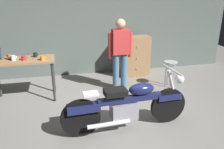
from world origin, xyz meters
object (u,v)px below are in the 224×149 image
at_px(mug_brown_stoneware, 9,57).
at_px(mug_white_ceramic, 13,58).
at_px(motorcycle, 128,105).
at_px(mug_orange_travel, 42,58).
at_px(person_standing, 120,52).
at_px(wooden_dresser, 134,56).
at_px(mug_black_matte, 35,55).
at_px(bottle, 1,55).
at_px(shop_stool, 170,67).
at_px(mug_red_diner, 24,58).

bearing_deg(mug_brown_stoneware, mug_white_ceramic, -46.34).
distance_m(motorcycle, mug_orange_travel, 2.06).
height_order(person_standing, wooden_dresser, person_standing).
relative_size(mug_orange_travel, mug_black_matte, 1.08).
distance_m(mug_brown_stoneware, mug_white_ceramic, 0.14).
relative_size(mug_orange_travel, bottle, 0.49).
bearing_deg(motorcycle, mug_orange_travel, 130.99).
distance_m(person_standing, shop_stool, 1.31).
height_order(shop_stool, mug_orange_travel, mug_orange_travel).
xyz_separation_m(motorcycle, mug_brown_stoneware, (-2.06, 1.66, 0.51)).
bearing_deg(mug_orange_travel, mug_white_ceramic, 168.33).
bearing_deg(mug_white_ceramic, mug_red_diner, -7.97).
distance_m(motorcycle, mug_white_ceramic, 2.56).
bearing_deg(wooden_dresser, mug_brown_stoneware, -163.55).
bearing_deg(person_standing, motorcycle, 78.20).
bearing_deg(mug_white_ceramic, person_standing, 2.58).
height_order(motorcycle, mug_white_ceramic, mug_white_ceramic).
bearing_deg(bottle, shop_stool, -2.32).
bearing_deg(person_standing, mug_white_ceramic, 1.39).
xyz_separation_m(person_standing, mug_orange_travel, (-1.70, -0.22, 0.02)).
xyz_separation_m(mug_red_diner, mug_black_matte, (0.21, 0.22, 0.00)).
relative_size(person_standing, mug_brown_stoneware, 14.09).
height_order(motorcycle, shop_stool, motorcycle).
relative_size(mug_white_ceramic, mug_black_matte, 1.12).
distance_m(mug_white_ceramic, mug_black_matte, 0.45).
bearing_deg(mug_white_ceramic, shop_stool, -0.13).
xyz_separation_m(wooden_dresser, mug_white_ceramic, (-2.93, -0.99, 0.40)).
xyz_separation_m(mug_red_diner, mug_brown_stoneware, (-0.30, 0.13, 0.01)).
distance_m(mug_orange_travel, mug_white_ceramic, 0.59).
height_order(mug_red_diner, mug_black_matte, mug_black_matte).
bearing_deg(wooden_dresser, motorcycle, -110.63).
bearing_deg(shop_stool, motorcycle, -134.92).
bearing_deg(mug_black_matte, bottle, -176.00).
relative_size(person_standing, mug_black_matte, 15.30).
xyz_separation_m(mug_red_diner, mug_white_ceramic, (-0.20, 0.03, 0.01)).
height_order(shop_stool, wooden_dresser, wooden_dresser).
bearing_deg(mug_brown_stoneware, bottle, 163.59).
xyz_separation_m(mug_orange_travel, mug_black_matte, (-0.16, 0.31, 0.00)).
bearing_deg(motorcycle, bottle, 139.40).
bearing_deg(motorcycle, person_standing, 76.42).
bearing_deg(mug_brown_stoneware, mug_orange_travel, -18.11).
xyz_separation_m(person_standing, mug_brown_stoneware, (-2.38, -0.00, 0.03)).
xyz_separation_m(mug_orange_travel, bottle, (-0.82, 0.26, 0.05)).
bearing_deg(mug_white_ceramic, mug_black_matte, 24.86).
bearing_deg(mug_orange_travel, mug_brown_stoneware, 161.89).
distance_m(mug_brown_stoneware, mug_black_matte, 0.52).
bearing_deg(person_standing, shop_stool, 173.71).
bearing_deg(bottle, mug_red_diner, -21.18).
xyz_separation_m(motorcycle, person_standing, (0.31, 1.66, 0.48)).
xyz_separation_m(mug_orange_travel, mug_brown_stoneware, (-0.67, 0.22, 0.01)).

